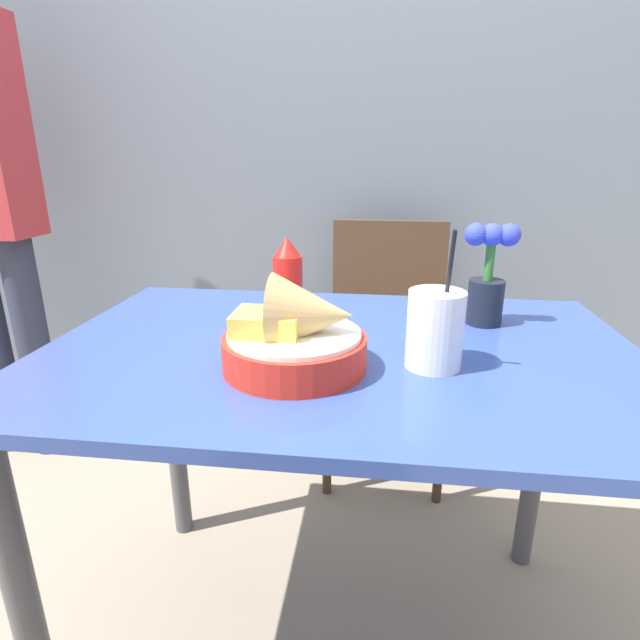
% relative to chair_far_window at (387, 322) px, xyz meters
% --- Properties ---
extents(ground_plane, '(12.00, 12.00, 0.00)m').
position_rel_chair_far_window_xyz_m(ground_plane, '(-0.10, -0.80, -0.52)').
color(ground_plane, gray).
extents(wall_window, '(7.00, 0.06, 2.60)m').
position_rel_chair_far_window_xyz_m(wall_window, '(-0.10, 0.27, 0.78)').
color(wall_window, slate).
rests_on(wall_window, ground_plane).
extents(dining_table, '(1.10, 0.73, 0.74)m').
position_rel_chair_far_window_xyz_m(dining_table, '(-0.10, -0.80, 0.11)').
color(dining_table, '#334C9E').
rests_on(dining_table, ground_plane).
extents(chair_far_window, '(0.40, 0.40, 0.86)m').
position_rel_chair_far_window_xyz_m(chair_far_window, '(0.00, 0.00, 0.00)').
color(chair_far_window, '#473323').
rests_on(chair_far_window, ground_plane).
extents(food_basket, '(0.24, 0.24, 0.16)m').
position_rel_chair_far_window_xyz_m(food_basket, '(-0.16, -0.91, 0.28)').
color(food_basket, red).
rests_on(food_basket, dining_table).
extents(ketchup_bottle, '(0.06, 0.06, 0.19)m').
position_rel_chair_far_window_xyz_m(ketchup_bottle, '(-0.21, -0.71, 0.31)').
color(ketchup_bottle, red).
rests_on(ketchup_bottle, dining_table).
extents(drink_cup, '(0.09, 0.09, 0.24)m').
position_rel_chair_far_window_xyz_m(drink_cup, '(0.06, -0.88, 0.28)').
color(drink_cup, silver).
rests_on(drink_cup, dining_table).
extents(flower_vase, '(0.11, 0.07, 0.21)m').
position_rel_chair_far_window_xyz_m(flower_vase, '(0.19, -0.64, 0.32)').
color(flower_vase, black).
rests_on(flower_vase, dining_table).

